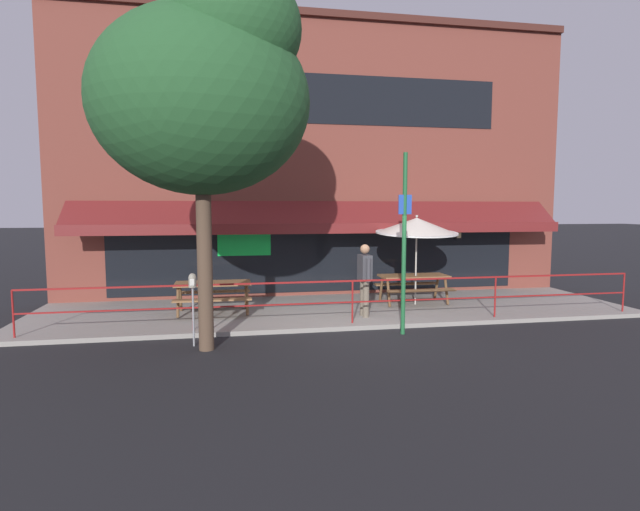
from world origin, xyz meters
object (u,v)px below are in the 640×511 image
Objects in this scene: patio_umbrella_centre at (417,226)px; street_sign_pole at (404,242)px; picnic_table_centre at (414,281)px; picnic_table_left at (213,289)px; pedestrian_walking at (365,276)px; street_tree_curbside at (207,89)px; parking_meter_near at (193,287)px.

street_sign_pole is (-1.26, -2.54, -0.23)m from patio_umbrella_centre.
picnic_table_centre is 0.76× the size of patio_umbrella_centre.
picnic_table_left is 0.47× the size of street_sign_pole.
pedestrian_walking is 0.25× the size of street_tree_curbside.
picnic_table_centre is at bearing 64.84° from street_sign_pole.
parking_meter_near is at bearing -177.96° from street_sign_pole.
patio_umbrella_centre is at bearing -90.00° from picnic_table_centre.
parking_meter_near is 3.66m from street_tree_curbside.
parking_meter_near is 0.21× the size of street_tree_curbside.
pedestrian_walking is 1.20× the size of parking_meter_near.
picnic_table_left is at bearing -176.25° from picnic_table_centre.
patio_umbrella_centre is 6.26m from parking_meter_near.
street_sign_pole is at bearing 2.04° from parking_meter_near.
patio_umbrella_centre reaches higher than picnic_table_centre.
pedestrian_walking reaches higher than picnic_table_left.
picnic_table_centre is 6.25m from parking_meter_near.
street_sign_pole is (4.29, 0.15, 0.81)m from parking_meter_near.
patio_umbrella_centre reaches higher than pedestrian_walking.
parking_meter_near is (-3.83, -1.54, 0.09)m from pedestrian_walking.
parking_meter_near is 0.37× the size of street_sign_pole.
street_sign_pole is at bearing 7.60° from street_tree_curbside.
picnic_table_left is 2.55m from parking_meter_near.
patio_umbrella_centre is 2.36m from pedestrian_walking.
street_tree_curbside is at bearing -45.57° from parking_meter_near.
street_sign_pole is 4.86m from street_tree_curbside.
street_sign_pole is (0.46, -1.38, 0.90)m from pedestrian_walking.
street_tree_curbside reaches higher than patio_umbrella_centre.
patio_umbrella_centre is 0.63× the size of street_sign_pole.
picnic_table_centre is 3.22m from street_sign_pole.
patio_umbrella_centre is 1.67× the size of parking_meter_near.
parking_meter_near is (-5.55, -2.84, 0.44)m from picnic_table_centre.
picnic_table_left is 4.98m from street_tree_curbside.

